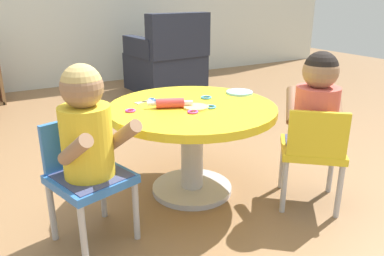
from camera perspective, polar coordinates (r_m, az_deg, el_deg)
The scene contains 15 objects.
ground_plane at distance 2.17m, azimuth 0.00°, elevation -9.27°, with size 10.00×10.00×0.00m, color olive.
craft_table at distance 2.01m, azimuth 0.00°, elevation 0.10°, with size 0.87×0.87×0.49m.
child_chair_left at distance 1.72m, azimuth -15.47°, elevation -6.73°, with size 0.37×0.37×0.54m.
seated_child_left at distance 1.60m, azimuth -15.46°, elevation 0.10°, with size 0.35×0.41×0.51m.
child_chair_right at distance 1.99m, azimuth 17.55°, elevation -3.19°, with size 0.42×0.42×0.54m.
seated_child_right at distance 1.96m, azimuth 18.10°, elevation 3.39°, with size 0.43×0.44×0.51m.
armchair_dark at distance 4.30m, azimuth -3.70°, elevation 9.65°, with size 0.77×0.78×0.85m.
rolling_pin at distance 1.93m, azimuth -3.29°, elevation 3.73°, with size 0.22×0.11×0.05m.
craft_scissors at distance 2.07m, azimuth -6.34°, elevation 4.06°, with size 0.14×0.08×0.01m.
playdough_blob_0 at distance 1.93m, azimuth 0.61°, elevation 3.12°, with size 0.13×0.13×0.01m, color #F2CC72.
playdough_blob_1 at distance 2.24m, azimuth 7.10°, elevation 5.29°, with size 0.15×0.15×0.01m, color #8CCCF2.
cookie_cutter_0 at distance 2.12m, azimuth 2.13°, elevation 4.58°, with size 0.06×0.06×0.01m, color #3F99D8.
cookie_cutter_1 at distance 1.94m, azimuth 2.75°, elevation 3.17°, with size 0.06×0.06×0.01m, color #3F99D8.
cookie_cutter_2 at distance 1.85m, azimuth 0.12°, elevation 2.43°, with size 0.05×0.05×0.01m, color #D83FA5.
cookie_cutter_3 at distance 1.90m, azimuth -9.17°, elevation 2.57°, with size 0.05×0.05×0.01m, color #D83FA5.
Camera 1 is at (-0.96, -1.64, 1.05)m, focal length 35.78 mm.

